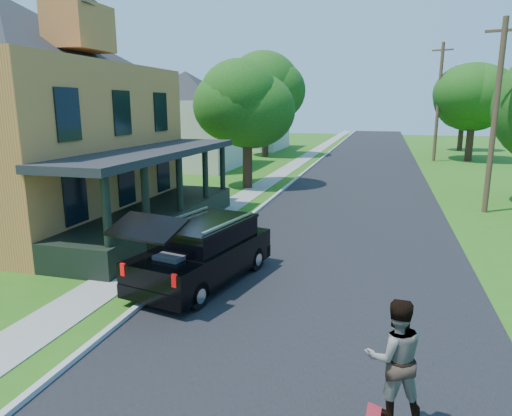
# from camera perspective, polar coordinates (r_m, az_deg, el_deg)

# --- Properties ---
(ground) EXTENTS (140.00, 140.00, 0.00)m
(ground) POSITION_cam_1_polar(r_m,az_deg,el_deg) (10.22, 6.88, -14.58)
(ground) COLOR #2B6514
(ground) RESTS_ON ground
(street) EXTENTS (8.00, 120.00, 0.02)m
(street) POSITION_cam_1_polar(r_m,az_deg,el_deg) (29.40, 12.96, 3.22)
(street) COLOR black
(street) RESTS_ON ground
(curb) EXTENTS (0.15, 120.00, 0.12)m
(curb) POSITION_cam_1_polar(r_m,az_deg,el_deg) (29.86, 5.17, 3.64)
(curb) COLOR #A6A6A1
(curb) RESTS_ON ground
(sidewalk) EXTENTS (1.30, 120.00, 0.03)m
(sidewalk) POSITION_cam_1_polar(r_m,az_deg,el_deg) (30.17, 2.27, 3.77)
(sidewalk) COLOR gray
(sidewalk) RESTS_ON ground
(front_walk) EXTENTS (6.50, 1.20, 0.03)m
(front_walk) POSITION_cam_1_polar(r_m,az_deg,el_deg) (19.06, -19.46, -2.23)
(front_walk) COLOR gray
(front_walk) RESTS_ON ground
(main_house) EXTENTS (15.56, 15.56, 10.10)m
(main_house) POSITION_cam_1_polar(r_m,az_deg,el_deg) (20.58, -28.23, 11.93)
(main_house) COLOR #DE8341
(main_house) RESTS_ON ground
(neighbor_house_mid) EXTENTS (12.78, 12.78, 8.30)m
(neighbor_house_mid) POSITION_cam_1_polar(r_m,az_deg,el_deg) (36.17, -8.67, 11.79)
(neighbor_house_mid) COLOR beige
(neighbor_house_mid) RESTS_ON ground
(neighbor_house_far) EXTENTS (12.78, 12.78, 8.30)m
(neighbor_house_far) POSITION_cam_1_polar(r_m,az_deg,el_deg) (51.19, -1.17, 12.14)
(neighbor_house_far) COLOR beige
(neighbor_house_far) RESTS_ON ground
(black_suv) EXTENTS (2.74, 5.08, 2.25)m
(black_suv) POSITION_cam_1_polar(r_m,az_deg,el_deg) (12.27, -6.67, -5.47)
(black_suv) COLOR black
(black_suv) RESTS_ON ground
(skateboarder) EXTENTS (0.97, 0.85, 1.71)m
(skateboarder) POSITION_cam_1_polar(r_m,az_deg,el_deg) (6.90, 16.95, -17.40)
(skateboarder) COLOR black
(skateboarder) RESTS_ON ground
(tree_left_mid) EXTENTS (6.61, 6.27, 7.82)m
(tree_left_mid) POSITION_cam_1_polar(r_m,az_deg,el_deg) (26.12, -1.21, 13.75)
(tree_left_mid) COLOR black
(tree_left_mid) RESTS_ON ground
(tree_left_far) EXTENTS (6.61, 6.55, 9.99)m
(tree_left_far) POSITION_cam_1_polar(r_m,az_deg,el_deg) (42.84, 1.17, 15.16)
(tree_left_far) COLOR black
(tree_left_far) RESTS_ON ground
(tree_right_mid) EXTENTS (7.33, 7.37, 9.90)m
(tree_right_mid) POSITION_cam_1_polar(r_m,az_deg,el_deg) (43.49, 25.67, 13.67)
(tree_right_mid) COLOR black
(tree_right_mid) RESTS_ON ground
(tree_right_far) EXTENTS (5.11, 4.92, 7.75)m
(tree_right_far) POSITION_cam_1_polar(r_m,az_deg,el_deg) (53.23, 24.52, 12.09)
(tree_right_far) COLOR black
(tree_right_far) RESTS_ON ground
(utility_pole_near) EXTENTS (1.46, 0.42, 8.25)m
(utility_pole_near) POSITION_cam_1_polar(r_m,az_deg,el_deg) (22.39, 27.72, 10.21)
(utility_pole_near) COLOR #42291E
(utility_pole_near) RESTS_ON ground
(utility_pole_far) EXTENTS (1.62, 0.59, 9.72)m
(utility_pole_far) POSITION_cam_1_polar(r_m,az_deg,el_deg) (41.98, 21.85, 12.27)
(utility_pole_far) COLOR #42291E
(utility_pole_far) RESTS_ON ground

